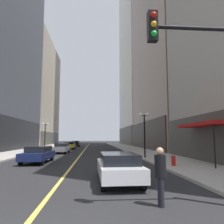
{
  "coord_description": "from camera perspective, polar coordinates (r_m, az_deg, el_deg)",
  "views": [
    {
      "loc": [
        1.55,
        -3.56,
        2.02
      ],
      "look_at": [
        4.78,
        35.93,
        6.65
      ],
      "focal_mm": 35.3,
      "sensor_mm": 36.0,
      "label": 1
    }
  ],
  "objects": [
    {
      "name": "ground_plane",
      "position": [
        38.64,
        -7.06,
        -9.61
      ],
      "size": [
        200.0,
        200.0,
        0.0
      ],
      "primitive_type": "plane",
      "color": "#262628"
    },
    {
      "name": "sidewalk_left",
      "position": [
        39.83,
        -19.16,
        -9.1
      ],
      "size": [
        4.5,
        78.0,
        0.15
      ],
      "primitive_type": "cube",
      "color": "#ADA8A0",
      "rests_on": "ground"
    },
    {
      "name": "sidewalk_right",
      "position": [
        39.18,
        5.25,
        -9.48
      ],
      "size": [
        4.5,
        78.0,
        0.15
      ],
      "primitive_type": "cube",
      "color": "#ADA8A0",
      "rests_on": "ground"
    },
    {
      "name": "lane_centre_stripe",
      "position": [
        38.64,
        -7.06,
        -9.6
      ],
      "size": [
        0.16,
        70.0,
        0.01
      ],
      "primitive_type": "cube",
      "color": "#E5D64C",
      "rests_on": "ground"
    },
    {
      "name": "building_left_far",
      "position": [
        67.44,
        -20.81,
        4.47
      ],
      "size": [
        13.65,
        26.0,
        29.16
      ],
      "color": "#B7AD99",
      "rests_on": "ground"
    },
    {
      "name": "building_right_mid",
      "position": [
        44.81,
        16.55,
        17.31
      ],
      "size": [
        12.98,
        24.0,
        40.19
      ],
      "color": "gray",
      "rests_on": "ground"
    },
    {
      "name": "building_right_far",
      "position": [
        77.62,
        8.32,
        26.03
      ],
      "size": [
        12.91,
        26.0,
        87.88
      ],
      "color": "#B7AD99",
      "rests_on": "ground"
    },
    {
      "name": "storefront_awning_right",
      "position": [
        17.95,
        22.36,
        -3.07
      ],
      "size": [
        1.6,
        5.88,
        3.12
      ],
      "color": "#B21414",
      "rests_on": "ground"
    },
    {
      "name": "car_white",
      "position": [
        10.33,
        1.63,
        -13.89
      ],
      "size": [
        1.83,
        4.65,
        1.32
      ],
      "color": "silver",
      "rests_on": "ground"
    },
    {
      "name": "car_navy",
      "position": [
        19.07,
        -18.57,
        -10.23
      ],
      "size": [
        1.9,
        4.74,
        1.32
      ],
      "color": "#141E4C",
      "rests_on": "ground"
    },
    {
      "name": "car_grey",
      "position": [
        29.77,
        -12.92,
        -9.0
      ],
      "size": [
        1.82,
        4.32,
        1.32
      ],
      "color": "slate",
      "rests_on": "ground"
    },
    {
      "name": "car_yellow",
      "position": [
        40.12,
        -11.01,
        -8.4
      ],
      "size": [
        1.95,
        4.41,
        1.32
      ],
      "color": "yellow",
      "rests_on": "ground"
    },
    {
      "name": "car_black",
      "position": [
        50.72,
        -9.43,
        -8.04
      ],
      "size": [
        1.82,
        4.32,
        1.32
      ],
      "color": "black",
      "rests_on": "ground"
    },
    {
      "name": "pedestrian_in_black_coat",
      "position": [
        6.97,
        12.41,
        -14.84
      ],
      "size": [
        0.36,
        0.36,
        1.73
      ],
      "color": "black",
      "rests_on": "ground"
    },
    {
      "name": "street_lamp_left_far",
      "position": [
        37.59,
        -16.93,
        -4.49
      ],
      "size": [
        1.06,
        0.36,
        4.43
      ],
      "color": "black",
      "rests_on": "ground"
    },
    {
      "name": "street_lamp_right_mid",
      "position": [
        21.5,
        8.39,
        -3.29
      ],
      "size": [
        1.06,
        0.36,
        4.43
      ],
      "color": "black",
      "rests_on": "ground"
    },
    {
      "name": "fire_hydrant_right",
      "position": [
        15.71,
        15.64,
        -12.34
      ],
      "size": [
        0.28,
        0.28,
        0.8
      ],
      "primitive_type": "cylinder",
      "color": "red",
      "rests_on": "ground"
    }
  ]
}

